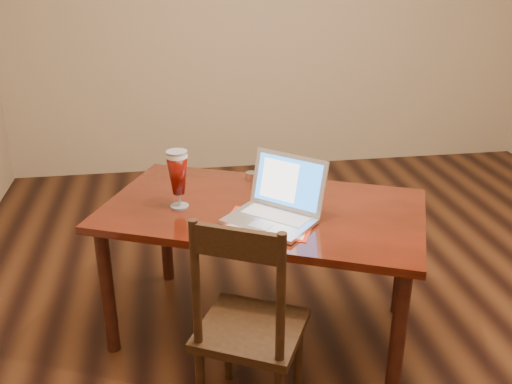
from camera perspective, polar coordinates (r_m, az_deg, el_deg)
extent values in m
plane|color=black|center=(3.00, 11.53, -13.64)|extent=(5.00, 5.00, 0.00)
cube|color=tan|center=(4.84, 2.33, 18.01)|extent=(4.50, 0.01, 2.70)
cube|color=#4D140A|center=(2.63, 0.70, -1.86)|extent=(1.65, 1.33, 0.04)
cylinder|color=#36170D|center=(2.74, -14.63, -9.62)|extent=(0.06, 0.06, 0.64)
cylinder|color=#36170D|center=(2.45, 13.99, -13.91)|extent=(0.06, 0.06, 0.64)
cylinder|color=#36170D|center=(3.26, -9.04, -3.63)|extent=(0.06, 0.06, 0.64)
cylinder|color=#36170D|center=(3.02, 14.43, -6.42)|extent=(0.06, 0.06, 0.64)
cube|color=#B42410|center=(2.47, 1.26, -3.15)|extent=(0.46, 0.40, 0.00)
cube|color=white|center=(2.46, 1.26, -3.10)|extent=(0.41, 0.35, 0.00)
cube|color=silver|center=(2.46, 1.34, -2.93)|extent=(0.43, 0.43, 0.02)
cube|color=silver|center=(2.49, 1.95, -2.33)|extent=(0.29, 0.28, 0.00)
cube|color=silver|center=(2.40, 0.45, -3.35)|extent=(0.11, 0.11, 0.00)
cube|color=silver|center=(2.53, 3.25, 1.00)|extent=(0.31, 0.30, 0.24)
cube|color=blue|center=(2.53, 3.19, 0.99)|extent=(0.27, 0.25, 0.20)
cube|color=white|center=(2.54, 2.34, 1.19)|extent=(0.16, 0.16, 0.17)
cylinder|color=silver|center=(2.64, -7.65, -1.42)|extent=(0.08, 0.08, 0.01)
cylinder|color=silver|center=(2.63, -7.69, -0.73)|extent=(0.01, 0.01, 0.06)
cylinder|color=silver|center=(2.55, -7.94, 3.66)|extent=(0.10, 0.10, 0.02)
cylinder|color=silver|center=(2.55, -7.95, 3.96)|extent=(0.10, 0.10, 0.01)
cylinder|color=silver|center=(2.93, -0.46, 1.61)|extent=(0.06, 0.06, 0.04)
cylinder|color=silver|center=(2.85, 3.10, 0.96)|extent=(0.06, 0.06, 0.04)
cube|color=black|center=(2.29, -0.49, -13.61)|extent=(0.52, 0.51, 0.04)
cylinder|color=black|center=(2.57, -2.84, -14.82)|extent=(0.04, 0.04, 0.38)
cylinder|color=black|center=(2.50, 4.24, -16.18)|extent=(0.04, 0.04, 0.38)
cylinder|color=black|center=(2.07, -6.05, -9.06)|extent=(0.03, 0.03, 0.50)
cylinder|color=black|center=(1.98, 2.50, -10.61)|extent=(0.03, 0.03, 0.50)
cube|color=black|center=(1.93, -1.95, -5.19)|extent=(0.29, 0.17, 0.11)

